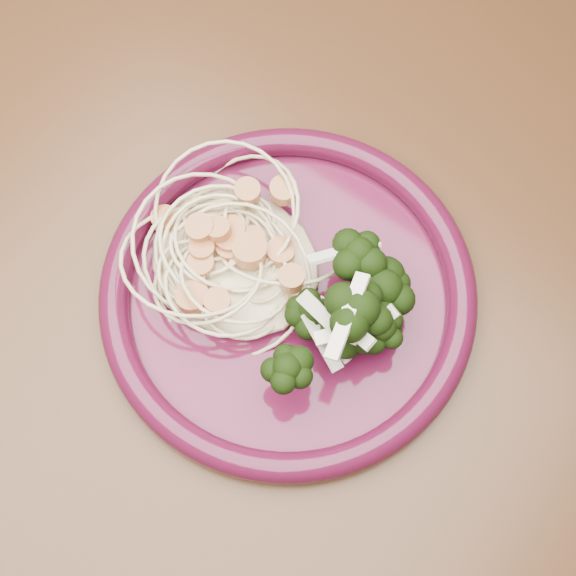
# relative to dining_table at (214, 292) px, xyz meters

# --- Properties ---
(dining_table) EXTENTS (1.20, 0.80, 0.75)m
(dining_table) POSITION_rel_dining_table_xyz_m (0.00, 0.00, 0.00)
(dining_table) COLOR #472814
(dining_table) RESTS_ON ground
(dinner_plate) EXTENTS (0.30, 0.30, 0.02)m
(dinner_plate) POSITION_rel_dining_table_xyz_m (0.08, 0.00, 0.11)
(dinner_plate) COLOR #470D26
(dinner_plate) RESTS_ON dining_table
(spaghetti_pile) EXTENTS (0.14, 0.13, 0.03)m
(spaghetti_pile) POSITION_rel_dining_table_xyz_m (0.03, -0.00, 0.12)
(spaghetti_pile) COLOR beige
(spaghetti_pile) RESTS_ON dinner_plate
(scallop_cluster) EXTENTS (0.14, 0.14, 0.04)m
(scallop_cluster) POSITION_rel_dining_table_xyz_m (0.03, -0.00, 0.16)
(scallop_cluster) COLOR #C8814B
(scallop_cluster) RESTS_ON spaghetti_pile
(broccoli_pile) EXTENTS (0.10, 0.15, 0.05)m
(broccoli_pile) POSITION_rel_dining_table_xyz_m (0.14, 0.01, 0.13)
(broccoli_pile) COLOR black
(broccoli_pile) RESTS_ON dinner_plate
(onion_garnish) EXTENTS (0.07, 0.10, 0.05)m
(onion_garnish) POSITION_rel_dining_table_xyz_m (0.14, 0.01, 0.16)
(onion_garnish) COLOR beige
(onion_garnish) RESTS_ON broccoli_pile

